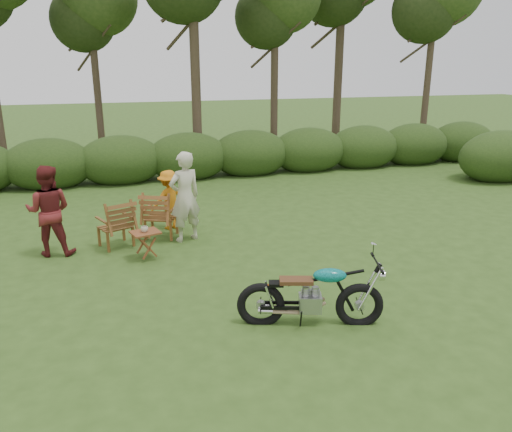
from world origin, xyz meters
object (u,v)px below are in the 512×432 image
object	(u,v)px
side_table	(146,245)
adult_a	(187,240)
lawn_chair_right	(162,237)
child	(171,228)
motorcycle	(309,323)
lawn_chair_left	(117,246)
adult_b	(54,254)
cup	(144,229)

from	to	relation	value
side_table	adult_a	world-z (taller)	adult_a
lawn_chair_right	child	xyz separation A→B (m)	(0.25, 0.49, 0.00)
motorcycle	lawn_chair_left	bearing A→B (deg)	139.65
adult_a	adult_b	world-z (taller)	adult_a
adult_b	cup	bearing A→B (deg)	165.43
side_table	motorcycle	bearing A→B (deg)	-57.58
side_table	adult_a	size ratio (longest dim) A/B	0.29
lawn_chair_right	child	size ratio (longest dim) A/B	0.77
lawn_chair_right	adult_a	size ratio (longest dim) A/B	0.54
lawn_chair_left	child	bearing A→B (deg)	-167.48
lawn_chair_right	motorcycle	bearing A→B (deg)	133.62
motorcycle	side_table	xyz separation A→B (m)	(-1.93, 3.04, 0.26)
lawn_chair_right	adult_b	size ratio (longest dim) A/B	0.58
cup	adult_b	bearing A→B (deg)	155.07
cup	adult_a	xyz separation A→B (m)	(0.87, 0.79, -0.57)
lawn_chair_left	cup	distance (m)	1.13
adult_a	lawn_chair_right	bearing A→B (deg)	-56.96
motorcycle	child	xyz separation A→B (m)	(-1.28, 4.66, 0.00)
motorcycle	lawn_chair_right	bearing A→B (deg)	127.59
motorcycle	adult_a	bearing A→B (deg)	123.14
motorcycle	cup	world-z (taller)	cup
motorcycle	adult_b	size ratio (longest dim) A/B	1.12
lawn_chair_right	cup	xyz separation A→B (m)	(-0.41, -1.14, 0.57)
side_table	lawn_chair_right	bearing A→B (deg)	70.31
adult_b	child	size ratio (longest dim) A/B	1.32
lawn_chair_left	adult_b	bearing A→B (deg)	-17.83
cup	lawn_chair_left	bearing A→B (deg)	120.37
cup	adult_a	size ratio (longest dim) A/B	0.07
motorcycle	lawn_chair_right	size ratio (longest dim) A/B	1.93
motorcycle	lawn_chair_left	size ratio (longest dim) A/B	2.00
lawn_chair_left	side_table	distance (m)	1.01
motorcycle	child	world-z (taller)	child
cup	adult_b	world-z (taller)	adult_b
lawn_chair_right	child	world-z (taller)	child
motorcycle	lawn_chair_right	distance (m)	4.44
lawn_chair_right	cup	world-z (taller)	cup
lawn_chair_right	lawn_chair_left	distance (m)	0.96
side_table	cup	xyz separation A→B (m)	(-0.01, -0.01, 0.31)
motorcycle	side_table	bearing A→B (deg)	139.93
motorcycle	cup	distance (m)	3.64
lawn_chair_left	side_table	size ratio (longest dim) A/B	1.80
adult_a	adult_b	size ratio (longest dim) A/B	1.07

